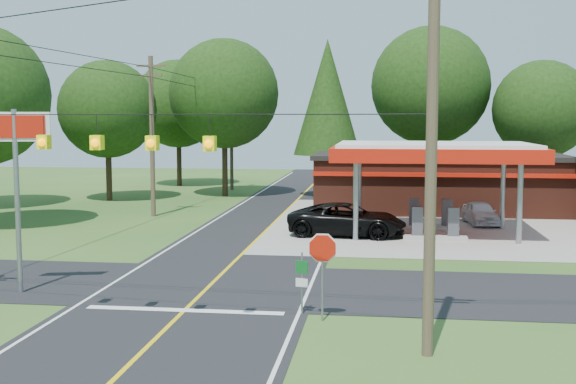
# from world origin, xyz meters

# --- Properties ---
(ground) EXTENTS (120.00, 120.00, 0.00)m
(ground) POSITION_xyz_m (0.00, 0.00, 0.00)
(ground) COLOR #29531D
(ground) RESTS_ON ground
(main_highway) EXTENTS (8.00, 120.00, 0.02)m
(main_highway) POSITION_xyz_m (0.00, 0.00, 0.01)
(main_highway) COLOR black
(main_highway) RESTS_ON ground
(cross_road) EXTENTS (70.00, 7.00, 0.02)m
(cross_road) POSITION_xyz_m (0.00, 0.00, 0.01)
(cross_road) COLOR black
(cross_road) RESTS_ON ground
(lane_center_yellow) EXTENTS (0.15, 110.00, 0.00)m
(lane_center_yellow) POSITION_xyz_m (0.00, 0.00, 0.03)
(lane_center_yellow) COLOR yellow
(lane_center_yellow) RESTS_ON main_highway
(gas_canopy) EXTENTS (10.60, 7.40, 4.88)m
(gas_canopy) POSITION_xyz_m (9.00, 13.00, 4.27)
(gas_canopy) COLOR gray
(gas_canopy) RESTS_ON ground
(convenience_store) EXTENTS (16.40, 7.55, 3.80)m
(convenience_store) POSITION_xyz_m (10.00, 22.98, 1.92)
(convenience_store) COLOR #552418
(convenience_store) RESTS_ON ground
(utility_pole_near_right) EXTENTS (1.80, 0.30, 11.50)m
(utility_pole_near_right) POSITION_xyz_m (7.50, -7.00, 5.96)
(utility_pole_near_right) COLOR #473828
(utility_pole_near_right) RESTS_ON ground
(utility_pole_far_left) EXTENTS (1.80, 0.30, 10.00)m
(utility_pole_far_left) POSITION_xyz_m (-8.00, 18.00, 5.20)
(utility_pole_far_left) COLOR #473828
(utility_pole_far_left) RESTS_ON ground
(utility_pole_north) EXTENTS (0.30, 0.30, 9.50)m
(utility_pole_north) POSITION_xyz_m (-6.50, 35.00, 4.75)
(utility_pole_north) COLOR #473828
(utility_pole_north) RESTS_ON ground
(overhead_beacons) EXTENTS (17.04, 2.04, 1.03)m
(overhead_beacons) POSITION_xyz_m (-1.00, -6.00, 6.21)
(overhead_beacons) COLOR black
(overhead_beacons) RESTS_ON ground
(treeline_backdrop) EXTENTS (70.27, 51.59, 13.30)m
(treeline_backdrop) POSITION_xyz_m (0.82, 24.01, 7.49)
(treeline_backdrop) COLOR #332316
(treeline_backdrop) RESTS_ON ground
(suv_car) EXTENTS (6.68, 6.68, 1.71)m
(suv_car) POSITION_xyz_m (4.50, 11.92, 0.86)
(suv_car) COLOR black
(suv_car) RESTS_ON ground
(sedan_car) EXTENTS (4.40, 4.40, 1.34)m
(sedan_car) POSITION_xyz_m (12.00, 17.00, 0.67)
(sedan_car) COLOR white
(sedan_car) RESTS_ON ground
(big_stop_sign) EXTENTS (2.37, 0.66, 6.51)m
(big_stop_sign) POSITION_xyz_m (-6.43, -2.01, 4.80)
(big_stop_sign) COLOR gray
(big_stop_sign) RESTS_ON ground
(octagonal_stop_sign) EXTENTS (0.94, 0.09, 2.75)m
(octagonal_stop_sign) POSITION_xyz_m (4.50, -4.20, 2.07)
(octagonal_stop_sign) COLOR gray
(octagonal_stop_sign) RESTS_ON ground
(route_sign_post) EXTENTS (0.40, 0.14, 1.99)m
(route_sign_post) POSITION_xyz_m (3.80, -3.52, 1.17)
(route_sign_post) COLOR gray
(route_sign_post) RESTS_ON ground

